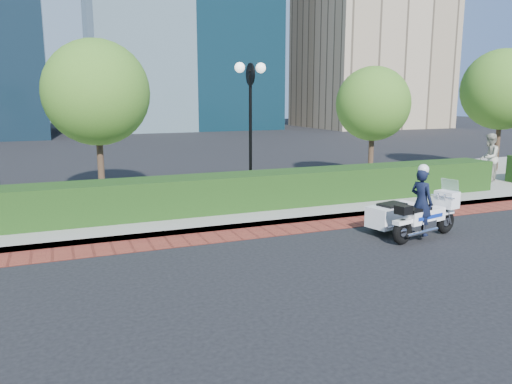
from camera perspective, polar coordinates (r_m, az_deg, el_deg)
name	(u,v)px	position (r m, az deg, el deg)	size (l,w,h in m)	color
ground	(294,248)	(11.22, 4.36, -6.41)	(120.00, 120.00, 0.00)	black
brick_strip	(267,231)	(12.52, 1.31, -4.51)	(60.00, 1.00, 0.01)	maroon
sidewalk	(214,196)	(16.62, -4.84, -0.45)	(60.00, 8.00, 0.15)	gray
hedge_main	(238,191)	(14.28, -2.02, 0.06)	(18.00, 1.20, 1.00)	black
lamppost	(250,108)	(15.88, -0.64, 9.54)	(1.02, 0.70, 4.21)	black
tree_b	(97,93)	(16.13, -17.76, 10.75)	(3.20, 3.20, 4.89)	#332319
tree_c	(373,104)	(19.65, 13.24, 9.78)	(2.80, 2.80, 4.30)	#332319
tree_d	(502,90)	(23.98, 26.33, 10.44)	(3.40, 3.40, 5.16)	#332319
police_motorcycle	(412,211)	(12.52, 17.37, -2.13)	(2.21, 1.59, 1.80)	black
pedestrian	(489,158)	(20.78, 25.08, 3.59)	(0.89, 0.69, 1.82)	#A19F8F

